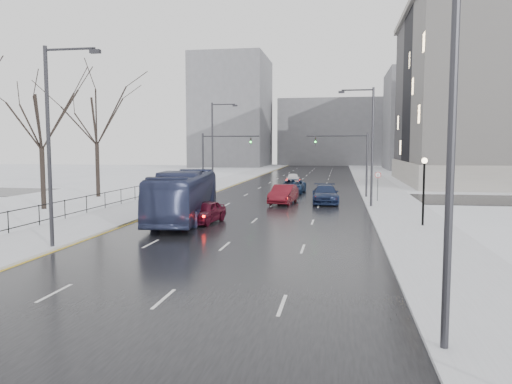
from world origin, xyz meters
The scene contains 25 objects.
road centered at (0.00, 60.00, 0.02)m, with size 16.00×150.00×0.04m, color black.
cross_road centered at (0.00, 48.00, 0.02)m, with size 130.00×10.00×0.04m, color black.
sidewalk_left centered at (-10.50, 60.00, 0.08)m, with size 5.00×150.00×0.16m, color silver.
sidewalk_right centered at (10.50, 60.00, 0.08)m, with size 5.00×150.00×0.16m, color silver.
park_strip centered at (-20.00, 60.00, 0.06)m, with size 14.00×150.00×0.12m, color white.
tree_park_d centered at (-17.80, 34.00, 0.00)m, with size 8.75×8.75×12.50m, color black, non-canonical shape.
tree_park_e centered at (-18.20, 44.00, 0.00)m, with size 9.45×9.45×13.50m, color black, non-canonical shape.
iron_fence centered at (-13.00, 30.00, 0.91)m, with size 0.06×70.00×1.30m.
streetlight_r_near centered at (8.17, 10.00, 5.62)m, with size 2.95×0.25×10.00m.
streetlight_r_mid centered at (8.17, 40.00, 5.62)m, with size 2.95×0.25×10.00m.
streetlight_l_near centered at (-8.17, 20.00, 5.62)m, with size 2.95×0.25×10.00m.
streetlight_l_far centered at (-8.17, 52.00, 5.62)m, with size 2.95×0.25×10.00m.
lamppost_r_mid centered at (11.00, 30.00, 2.94)m, with size 0.36×0.36×4.28m.
mast_signal_right centered at (7.33, 48.00, 4.11)m, with size 6.10×0.33×6.50m.
mast_signal_left centered at (-7.33, 48.00, 4.11)m, with size 6.10×0.33×6.50m.
no_uturn_sign centered at (9.20, 44.00, 2.30)m, with size 0.60×0.06×2.70m.
bldg_far_right centered at (28.00, 115.00, 11.00)m, with size 24.00×20.00×22.00m, color slate.
bldg_far_left centered at (-22.00, 125.00, 14.00)m, with size 18.00×22.00×28.00m, color slate.
bldg_far_center centered at (4.00, 140.00, 9.00)m, with size 30.00×18.00×18.00m, color slate.
bus centered at (-4.80, 30.19, 1.76)m, with size 2.89×12.36×3.44m, color navy.
sedan_center_near centered at (-3.11, 29.46, 0.78)m, with size 1.75×4.35×1.48m, color #4C0D1E.
sedan_right_near centered at (0.82, 41.56, 0.88)m, with size 1.79×5.12×1.69m, color maroon.
sedan_right_cross centered at (0.66, 51.79, 0.80)m, with size 2.53×5.49×1.52m, color navy.
sedan_right_far centered at (4.50, 42.51, 0.87)m, with size 2.31×5.69×1.65m, color #162142.
sedan_center_far centered at (-0.50, 64.64, 0.80)m, with size 1.80×4.47×1.52m, color silver.
Camera 1 is at (5.78, -2.60, 5.14)m, focal length 35.00 mm.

